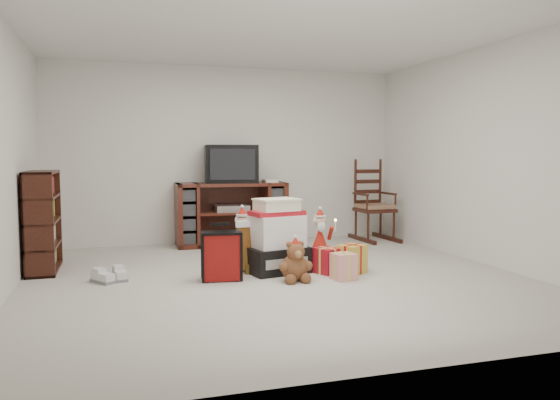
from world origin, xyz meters
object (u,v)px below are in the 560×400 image
Objects in this scene: tv_stand at (231,214)px; gift_cluster at (339,261)px; mrs_claus_figurine at (242,242)px; teddy_bear at (295,264)px; santa_figurine at (320,240)px; rocking_chair at (373,211)px; bookshelf at (43,223)px; gift_pile at (277,241)px; crt_television at (231,164)px; sneaker_pair at (111,276)px; red_suitcase at (221,256)px.

gift_cluster is (0.73, -2.09, -0.32)m from tv_stand.
mrs_claus_figurine is 1.17m from gift_cluster.
santa_figurine reaches higher than teddy_bear.
teddy_bear is (-1.94, -2.18, -0.25)m from rocking_chair.
teddy_bear is 0.50× the size of gift_cluster.
bookshelf reaches higher than gift_pile.
rocking_chair is 1.60× the size of gift_pile.
rocking_chair is 2.65m from gift_pile.
mrs_claus_figurine is 0.86× the size of crt_television.
gift_cluster is at bearing -31.21° from sneaker_pair.
red_suitcase is 1.12m from sneaker_pair.
mrs_claus_figurine is (2.15, -0.26, -0.27)m from bookshelf.
gift_cluster is 1.04× the size of crt_television.
santa_figurine is 0.79× the size of gift_cluster.
red_suitcase is at bearing -146.22° from rocking_chair.
sneaker_pair is at bearing 171.56° from red_suitcase.
mrs_claus_figurine is at bearing -95.33° from tv_stand.
mrs_claus_figurine is (-0.92, 0.10, 0.01)m from santa_figurine.
bookshelf is 1.40× the size of gift_pile.
red_suitcase is at bearing -152.73° from santa_figurine.
bookshelf is 1.36× the size of gift_cluster.
gift_pile reaches higher than gift_cluster.
teddy_bear is at bearing -79.40° from crt_television.
sneaker_pair is at bearing 173.55° from gift_cluster.
mrs_claus_figurine is at bearing -6.00° from sneaker_pair.
tv_stand reaches higher than mrs_claus_figurine.
santa_figurine is at bearing -60.61° from tv_stand.
mrs_claus_figurine is (-0.15, -1.33, -0.18)m from tv_stand.
gift_pile is at bearing -141.55° from rocking_chair.
tv_stand is 2.30× the size of mrs_claus_figurine.
red_suitcase is 1.48m from santa_figurine.
rocking_chair is at bearing -3.76° from tv_stand.
teddy_bear is 1.84m from sneaker_pair.
crt_television is (-0.14, 2.36, 0.95)m from teddy_bear.
rocking_chair reaches higher than tv_stand.
tv_stand reaches higher than sneaker_pair.
bookshelf is 1.88× the size of red_suitcase.
bookshelf is 2.18m from mrs_claus_figurine.
tv_stand is 1.36m from mrs_claus_figurine.
mrs_claus_figurine reaches higher than teddy_bear.
tv_stand is at bearing 83.59° from mrs_claus_figurine.
red_suitcase is 0.73× the size of gift_cluster.
crt_television reaches higher than gift_cluster.
red_suitcase reaches higher than sneaker_pair.
sneaker_pair is at bearing -124.20° from crt_television.
gift_cluster reaches higher than sneaker_pair.
teddy_bear is 1.07m from mrs_claus_figurine.
bookshelf reaches higher than red_suitcase.
teddy_bear is (0.15, -2.36, -0.26)m from tv_stand.
santa_figurine reaches higher than red_suitcase.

